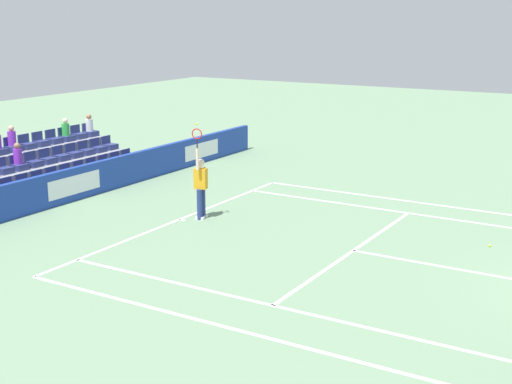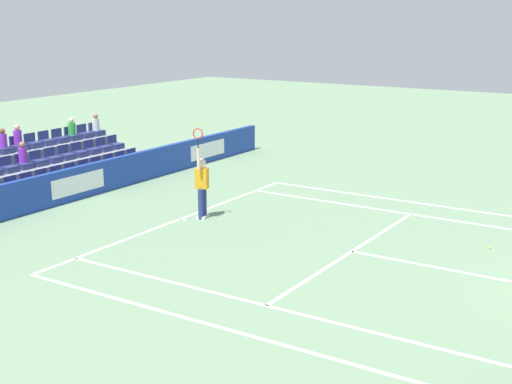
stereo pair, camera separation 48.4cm
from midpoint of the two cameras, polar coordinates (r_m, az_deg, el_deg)
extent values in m
cube|color=white|center=(21.09, -5.36, -2.14)|extent=(10.97, 0.10, 0.01)
cube|color=white|center=(18.38, 8.36, -4.68)|extent=(8.23, 0.10, 0.01)
cube|color=white|center=(17.41, 18.05, -6.31)|extent=(0.10, 6.40, 0.01)
cube|color=white|center=(14.74, 3.31, -9.35)|extent=(0.10, 11.89, 0.01)
cube|color=white|center=(21.91, 13.89, -1.89)|extent=(0.10, 11.89, 0.01)
cube|color=white|center=(13.66, 0.44, -11.29)|extent=(0.10, 11.89, 0.01)
cube|color=white|center=(23.17, 14.99, -1.09)|extent=(0.10, 11.89, 0.01)
cube|color=white|center=(21.03, -5.15, -2.18)|extent=(0.10, 0.20, 0.01)
cube|color=#193899|center=(23.72, -13.51, 0.66)|extent=(21.05, 0.20, 1.07)
cube|color=white|center=(28.85, -3.35, 3.35)|extent=(2.25, 0.01, 0.60)
cube|color=white|center=(23.64, -13.32, 0.63)|extent=(2.25, 0.01, 0.60)
cylinder|color=navy|center=(21.14, -3.49, -0.81)|extent=(0.16, 0.16, 0.90)
cylinder|color=navy|center=(20.93, -3.74, -0.97)|extent=(0.16, 0.16, 0.90)
cube|color=white|center=(21.25, -3.47, -1.88)|extent=(0.18, 0.28, 0.08)
cube|color=white|center=(21.04, -3.73, -2.05)|extent=(0.18, 0.28, 0.08)
cube|color=orange|center=(20.85, -3.65, 1.10)|extent=(0.30, 0.40, 0.60)
sphere|color=beige|center=(20.76, -3.67, 2.34)|extent=(0.24, 0.24, 0.24)
cylinder|color=beige|center=(20.53, -3.91, 2.63)|extent=(0.09, 0.09, 0.62)
cylinder|color=beige|center=(21.03, -3.29, 1.27)|extent=(0.09, 0.09, 0.56)
cylinder|color=black|center=(20.45, -3.93, 3.87)|extent=(0.04, 0.04, 0.28)
torus|color=red|center=(20.40, -3.95, 4.64)|extent=(0.10, 0.31, 0.31)
sphere|color=#D1E533|center=(20.36, -3.96, 5.42)|extent=(0.07, 0.07, 0.07)
cube|color=gray|center=(24.56, -15.22, 0.23)|extent=(8.68, 0.95, 0.42)
cube|color=navy|center=(27.29, -9.04, 2.56)|extent=(0.48, 0.44, 0.20)
cube|color=navy|center=(27.37, -9.38, 3.11)|extent=(0.48, 0.04, 0.30)
cube|color=navy|center=(26.84, -9.92, 2.33)|extent=(0.48, 0.44, 0.20)
cube|color=navy|center=(26.92, -10.25, 2.90)|extent=(0.48, 0.04, 0.30)
cube|color=navy|center=(26.39, -10.82, 2.10)|extent=(0.48, 0.44, 0.20)
cube|color=navy|center=(26.48, -11.16, 2.67)|extent=(0.48, 0.04, 0.30)
cube|color=navy|center=(25.96, -11.75, 1.86)|extent=(0.48, 0.44, 0.20)
cube|color=navy|center=(26.04, -12.09, 2.44)|extent=(0.48, 0.04, 0.30)
cube|color=navy|center=(25.53, -12.71, 1.60)|extent=(0.48, 0.44, 0.20)
cube|color=navy|center=(25.62, -13.06, 2.20)|extent=(0.48, 0.04, 0.30)
cube|color=navy|center=(25.11, -13.71, 1.34)|extent=(0.48, 0.44, 0.20)
cube|color=navy|center=(25.20, -14.06, 1.95)|extent=(0.48, 0.04, 0.30)
cube|color=navy|center=(24.69, -14.74, 1.07)|extent=(0.48, 0.44, 0.20)
cube|color=navy|center=(24.78, -15.09, 1.69)|extent=(0.48, 0.04, 0.30)
cube|color=navy|center=(24.29, -15.80, 0.79)|extent=(0.48, 0.44, 0.20)
cube|color=navy|center=(24.38, -16.16, 1.42)|extent=(0.48, 0.04, 0.30)
cube|color=navy|center=(23.89, -16.90, 0.50)|extent=(0.48, 0.44, 0.20)
cube|color=navy|center=(23.99, -17.26, 1.14)|extent=(0.48, 0.04, 0.30)
cube|color=navy|center=(23.51, -18.04, 0.20)|extent=(0.48, 0.44, 0.20)
cube|color=navy|center=(23.61, -18.40, 0.85)|extent=(0.48, 0.04, 0.30)
cube|color=gray|center=(25.21, -16.71, 0.97)|extent=(8.68, 0.95, 0.84)
cube|color=navy|center=(27.84, -10.55, 3.60)|extent=(0.48, 0.44, 0.20)
cube|color=navy|center=(27.93, -10.87, 4.14)|extent=(0.48, 0.04, 0.30)
cube|color=navy|center=(27.40, -11.43, 3.40)|extent=(0.48, 0.44, 0.20)
cube|color=navy|center=(27.49, -11.76, 3.95)|extent=(0.48, 0.04, 0.30)
cube|color=navy|center=(26.96, -12.34, 3.18)|extent=(0.48, 0.44, 0.20)
cube|color=navy|center=(27.06, -12.67, 3.74)|extent=(0.48, 0.04, 0.30)
cube|color=navy|center=(26.54, -13.27, 2.96)|extent=(0.48, 0.44, 0.20)
cube|color=navy|center=(26.63, -13.61, 3.53)|extent=(0.48, 0.04, 0.30)
cube|color=navy|center=(26.12, -14.24, 2.73)|extent=(0.48, 0.44, 0.20)
cube|color=navy|center=(26.21, -14.58, 3.31)|extent=(0.48, 0.04, 0.30)
cube|color=navy|center=(25.70, -15.24, 2.49)|extent=(0.48, 0.44, 0.20)
cube|color=navy|center=(25.80, -15.58, 3.08)|extent=(0.48, 0.04, 0.30)
cube|color=navy|center=(25.30, -16.27, 2.25)|extent=(0.48, 0.44, 0.20)
cube|color=navy|center=(25.40, -16.61, 2.84)|extent=(0.48, 0.04, 0.30)
cube|color=navy|center=(24.91, -17.33, 1.99)|extent=(0.48, 0.44, 0.20)
cube|color=navy|center=(25.01, -17.67, 2.60)|extent=(0.48, 0.04, 0.30)
cube|color=navy|center=(24.52, -18.43, 1.73)|extent=(0.48, 0.44, 0.20)
cube|color=navy|center=(24.63, -18.77, 2.35)|extent=(0.48, 0.04, 0.30)
cube|color=gray|center=(25.88, -18.13, 1.66)|extent=(8.68, 0.95, 1.26)
cube|color=navy|center=(28.42, -12.00, 4.60)|extent=(0.48, 0.44, 0.20)
cube|color=navy|center=(28.52, -12.31, 5.13)|extent=(0.48, 0.04, 0.30)
cube|color=navy|center=(27.99, -12.88, 4.41)|extent=(0.48, 0.44, 0.20)
cube|color=navy|center=(28.09, -13.20, 4.95)|extent=(0.48, 0.04, 0.30)
cube|color=navy|center=(27.56, -13.79, 4.22)|extent=(0.48, 0.44, 0.20)
cube|color=navy|center=(27.67, -14.11, 4.76)|extent=(0.48, 0.04, 0.30)
cube|color=navy|center=(27.14, -14.73, 4.02)|extent=(0.48, 0.44, 0.20)
cube|color=navy|center=(27.25, -15.05, 4.57)|extent=(0.48, 0.04, 0.30)
cube|color=navy|center=(26.73, -15.70, 3.81)|extent=(0.48, 0.44, 0.20)
cube|color=navy|center=(26.84, -16.03, 4.37)|extent=(0.48, 0.04, 0.30)
cube|color=navy|center=(26.33, -16.70, 3.59)|extent=(0.48, 0.44, 0.20)
cube|color=navy|center=(26.44, -17.02, 4.16)|extent=(0.48, 0.04, 0.30)
cube|color=navy|center=(25.94, -17.73, 3.37)|extent=(0.48, 0.44, 0.20)
cube|color=navy|center=(26.05, -18.05, 3.94)|extent=(0.48, 0.04, 0.30)
cube|color=navy|center=(25.55, -18.79, 3.13)|extent=(0.48, 0.44, 0.20)
cube|color=navy|center=(25.67, -19.11, 3.72)|extent=(0.48, 0.04, 0.30)
cylinder|color=green|center=(27.55, -13.91, 4.89)|extent=(0.28, 0.28, 0.44)
sphere|color=beige|center=(27.50, -13.94, 5.55)|extent=(0.20, 0.20, 0.20)
cylinder|color=white|center=(28.41, -12.10, 5.25)|extent=(0.28, 0.28, 0.45)
sphere|color=#9E7251|center=(28.36, -12.14, 5.90)|extent=(0.20, 0.20, 0.20)
cylinder|color=purple|center=(25.54, -18.92, 3.86)|extent=(0.28, 0.28, 0.45)
sphere|color=brown|center=(25.49, -18.97, 4.58)|extent=(0.20, 0.20, 0.20)
cylinder|color=purple|center=(25.92, -17.86, 4.13)|extent=(0.28, 0.28, 0.50)
sphere|color=#D3A884|center=(25.86, -17.91, 4.89)|extent=(0.20, 0.20, 0.20)
cylinder|color=purple|center=(24.88, -17.47, 2.80)|extent=(0.28, 0.28, 0.51)
sphere|color=#9E7251|center=(24.82, -17.52, 3.60)|extent=(0.20, 0.20, 0.20)
sphere|color=#D1E533|center=(19.41, 18.76, -4.19)|extent=(0.07, 0.07, 0.07)
camera|label=1|loc=(0.24, -89.29, 0.18)|focal=50.47mm
camera|label=2|loc=(0.24, 90.71, -0.18)|focal=50.47mm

